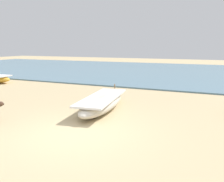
# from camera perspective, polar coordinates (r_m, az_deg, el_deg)

# --- Properties ---
(ground) EXTENTS (80.00, 80.00, 0.00)m
(ground) POSITION_cam_1_polar(r_m,az_deg,el_deg) (7.29, -8.73, -9.83)
(ground) COLOR tan
(sea_water) EXTENTS (60.00, 20.00, 0.08)m
(sea_water) POSITION_cam_1_polar(r_m,az_deg,el_deg) (23.94, 14.78, 4.34)
(sea_water) COLOR slate
(sea_water) RESTS_ON ground
(fishing_boat_2) EXTENTS (1.66, 4.16, 0.75)m
(fishing_boat_2) POSITION_cam_1_polar(r_m,az_deg,el_deg) (9.68, -2.31, -2.71)
(fishing_boat_2) COLOR beige
(fishing_boat_2) RESTS_ON ground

